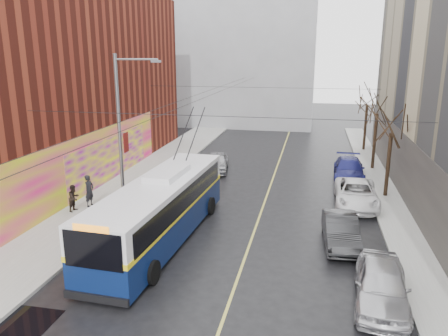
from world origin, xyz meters
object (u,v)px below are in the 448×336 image
object	(u,v)px
parked_car_a	(381,285)
parked_car_c	(356,194)
tree_near	(393,121)
pedestrian_a	(89,191)
tree_far	(368,96)
pedestrian_b	(74,198)
tree_mid	(378,104)
trolleybus	(161,209)
following_car	(217,162)
parked_car_d	(349,169)
streetlight_pole	(122,131)
parked_car_b	(341,230)

from	to	relation	value
parked_car_a	parked_car_c	world-z (taller)	parked_car_a
tree_near	pedestrian_a	world-z (taller)	tree_near
tree_near	pedestrian_a	bearing A→B (deg)	-161.99
parked_car_a	tree_near	bearing A→B (deg)	86.13
parked_car_a	parked_car_c	size ratio (longest dim) A/B	0.87
tree_far	pedestrian_b	world-z (taller)	tree_far
tree_mid	parked_car_c	distance (m)	10.20
trolleybus	pedestrian_a	world-z (taller)	trolleybus
following_car	pedestrian_b	world-z (taller)	pedestrian_b
parked_car_d	tree_mid	bearing A→B (deg)	58.53
tree_far	pedestrian_b	size ratio (longest dim) A/B	4.21
pedestrian_b	parked_car_d	bearing A→B (deg)	-48.85
following_car	trolleybus	bearing A→B (deg)	-97.69
streetlight_pole	parked_car_c	xyz separation A→B (m)	(13.14, 4.07, -4.10)
pedestrian_b	tree_near	bearing A→B (deg)	-61.92
streetlight_pole	tree_near	bearing A→B (deg)	21.62
tree_far	parked_car_c	distance (m)	16.65
tree_near	parked_car_c	size ratio (longest dim) A/B	1.19
parked_car_d	pedestrian_b	xyz separation A→B (m)	(-16.02, -10.52, 0.17)
tree_near	tree_far	size ratio (longest dim) A/B	0.97
parked_car_d	parked_car_c	bearing A→B (deg)	-87.96
parked_car_a	parked_car_b	xyz separation A→B (m)	(-1.20, 5.06, -0.07)
pedestrian_b	tree_mid	bearing A→B (deg)	-45.05
parked_car_c	parked_car_d	world-z (taller)	parked_car_d
pedestrian_b	parked_car_b	bearing A→B (deg)	-87.04
trolleybus	pedestrian_a	size ratio (longest dim) A/B	6.57
streetlight_pole	parked_car_d	distance (m)	16.90
parked_car_c	pedestrian_a	size ratio (longest dim) A/B	2.81
tree_far	pedestrian_a	distance (m)	26.73
streetlight_pole	parked_car_a	world-z (taller)	streetlight_pole
tree_far	streetlight_pole	bearing A→B (deg)	-127.12
streetlight_pole	parked_car_d	xyz separation A→B (m)	(13.10, 9.87, -4.09)
parked_car_a	following_car	bearing A→B (deg)	125.25
trolleybus	parked_car_b	size ratio (longest dim) A/B	2.84
tree_near	parked_car_a	size ratio (longest dim) A/B	1.36
parked_car_a	pedestrian_b	bearing A→B (deg)	163.34
tree_near	following_car	bearing A→B (deg)	161.04
trolleybus	parked_car_d	size ratio (longest dim) A/B	2.41
streetlight_pole	parked_car_a	xyz separation A→B (m)	(13.14, -6.99, -4.05)
streetlight_pole	parked_car_c	size ratio (longest dim) A/B	1.67
trolleybus	following_car	size ratio (longest dim) A/B	2.97
tree_far	parked_car_a	distance (m)	27.41
tree_mid	tree_near	bearing A→B (deg)	-90.00
parked_car_a	pedestrian_a	size ratio (longest dim) A/B	2.45
trolleybus	tree_near	bearing A→B (deg)	40.92
parked_car_b	parked_car_c	distance (m)	6.11
tree_near	following_car	size ratio (longest dim) A/B	1.51
tree_far	parked_car_b	bearing A→B (deg)	-98.30
parked_car_b	pedestrian_b	size ratio (longest dim) A/B	2.84
tree_far	pedestrian_a	xyz separation A→B (m)	(-17.59, -19.72, -4.03)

